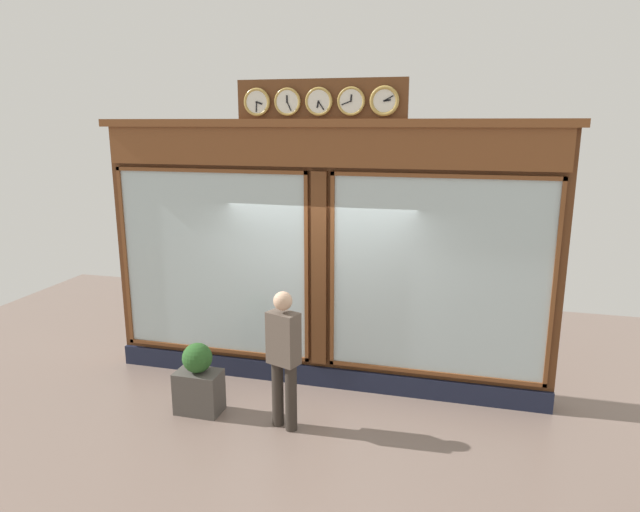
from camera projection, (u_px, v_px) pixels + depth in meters
The scene contains 4 objects.
shop_facade at pixel (322, 256), 7.50m from camera, with size 6.15×0.42×4.07m.
pedestrian at pixel (284, 354), 6.51m from camera, with size 0.41×0.33×1.69m.
planter_box at pixel (199, 392), 7.02m from camera, with size 0.56×0.36×0.54m, color #4C4742.
planter_shrub at pixel (197, 358), 6.92m from camera, with size 0.37×0.37×0.37m, color #285623.
Camera 1 is at (-1.82, 6.94, 3.55)m, focal length 31.59 mm.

